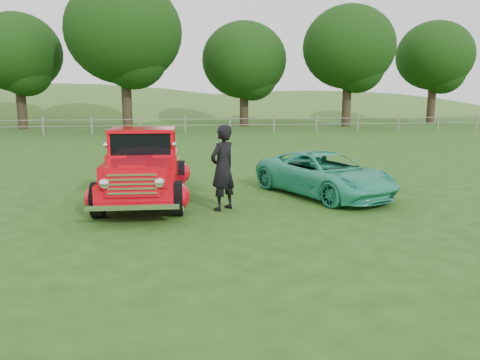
{
  "coord_description": "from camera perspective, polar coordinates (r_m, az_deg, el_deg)",
  "views": [
    {
      "loc": [
        -0.73,
        -9.32,
        2.58
      ],
      "look_at": [
        0.75,
        1.2,
        0.62
      ],
      "focal_mm": 35.0,
      "sensor_mm": 36.0,
      "label": 1
    }
  ],
  "objects": [
    {
      "name": "tree_near_east",
      "position": [
        38.84,
        0.51,
        14.37
      ],
      "size": [
        6.8,
        6.8,
        8.33
      ],
      "color": "black",
      "rests_on": "ground"
    },
    {
      "name": "fence_line",
      "position": [
        31.39,
        -6.71,
        6.75
      ],
      "size": [
        48.0,
        0.12,
        1.2
      ],
      "color": "slate",
      "rests_on": "ground"
    },
    {
      "name": "tree_mid_east",
      "position": [
        39.0,
        13.13,
        15.46
      ],
      "size": [
        7.2,
        7.2,
        9.44
      ],
      "color": "black",
      "rests_on": "ground"
    },
    {
      "name": "tree_far_east",
      "position": [
        45.54,
        22.65,
        13.78
      ],
      "size": [
        6.6,
        6.6,
        8.86
      ],
      "color": "black",
      "rests_on": "ground"
    },
    {
      "name": "tree_mid_west",
      "position": [
        39.1,
        -25.52,
        13.81
      ],
      "size": [
        6.4,
        6.4,
        8.46
      ],
      "color": "black",
      "rests_on": "ground"
    },
    {
      "name": "ground",
      "position": [
        9.7,
        -3.41,
        -4.99
      ],
      "size": [
        140.0,
        140.0,
        0.0
      ],
      "primitive_type": "plane",
      "color": "#1C4713",
      "rests_on": "ground"
    },
    {
      "name": "distant_hills",
      "position": [
        69.24,
        -10.77,
        4.34
      ],
      "size": [
        116.0,
        60.0,
        18.0
      ],
      "color": "#376023",
      "rests_on": "ground"
    },
    {
      "name": "tree_near_west",
      "position": [
        34.74,
        -13.98,
        17.11
      ],
      "size": [
        8.0,
        8.0,
        10.42
      ],
      "color": "black",
      "rests_on": "ground"
    },
    {
      "name": "man",
      "position": [
        10.42,
        -2.12,
        1.49
      ],
      "size": [
        0.83,
        0.81,
        1.91
      ],
      "primitive_type": "imported",
      "rotation": [
        0.0,
        0.0,
        3.87
      ],
      "color": "black",
      "rests_on": "ground"
    },
    {
      "name": "red_pickup",
      "position": [
        11.59,
        -11.59,
        1.38
      ],
      "size": [
        2.36,
        5.04,
        1.78
      ],
      "rotation": [
        0.0,
        0.0,
        -0.04
      ],
      "color": "black",
      "rests_on": "ground"
    },
    {
      "name": "teal_sedan",
      "position": [
        12.19,
        10.26,
        0.72
      ],
      "size": [
        3.32,
        4.4,
        1.11
      ],
      "primitive_type": "imported",
      "rotation": [
        0.0,
        0.0,
        0.43
      ],
      "color": "#29A47E",
      "rests_on": "ground"
    }
  ]
}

